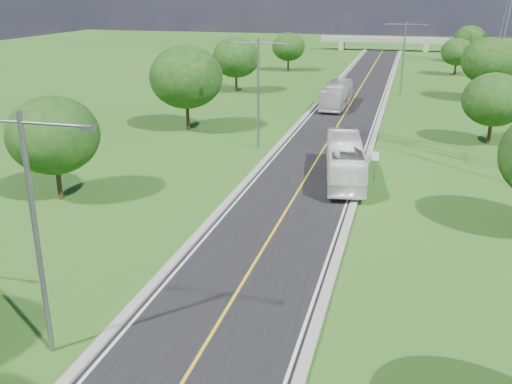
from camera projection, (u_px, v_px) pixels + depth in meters
ground at (342, 119)px, 65.71m from camera, size 260.00×260.00×0.00m
road at (348, 109)px, 71.15m from camera, size 8.00×150.00×0.06m
curb_left at (314, 106)px, 72.17m from camera, size 0.50×150.00×0.22m
curb_right at (383, 110)px, 70.08m from camera, size 0.50×150.00×0.22m
speed_limit_sign at (375, 161)px, 43.87m from camera, size 0.55×0.09×2.40m
overpass at (383, 41)px, 137.64m from camera, size 30.00×3.00×3.20m
streetlight_near_left at (34, 217)px, 21.54m from camera, size 5.90×0.25×10.00m
streetlight_mid_left at (258, 85)px, 51.55m from camera, size 5.90×0.25×10.00m
streetlight_far_right at (404, 52)px, 78.60m from camera, size 5.90×0.25×10.00m
tree_lb at (53, 135)px, 38.99m from camera, size 6.30×6.30×7.33m
tree_lc at (186, 77)px, 58.44m from camera, size 7.56×7.56×8.79m
tree_ld at (236, 57)px, 80.96m from camera, size 6.72×6.72×7.82m
tree_le at (289, 47)px, 102.38m from camera, size 5.88×5.88×6.84m
tree_rc at (494, 100)px, 53.28m from camera, size 5.88×5.88×6.84m
tree_rd at (490, 61)px, 74.30m from camera, size 7.14×7.14×8.30m
tree_re at (457, 52)px, 97.16m from camera, size 5.46×5.46×6.35m
tree_rf at (470, 39)px, 114.27m from camera, size 6.30×6.30×7.33m
bus_outbound at (345, 160)px, 43.93m from camera, size 4.34×11.56×3.15m
bus_inbound at (336, 95)px, 71.49m from camera, size 2.83×11.03×3.06m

